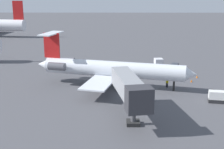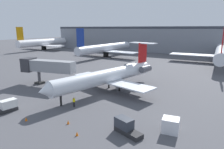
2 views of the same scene
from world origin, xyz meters
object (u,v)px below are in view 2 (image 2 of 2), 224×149
(baggage_tug_lead, at_px, (126,127))
(parked_airliner_west_end, at_px, (43,43))
(baggage_tug_trailing, at_px, (6,107))
(parked_airliner_west_mid, at_px, (106,48))
(cargo_container_uld, at_px, (171,125))
(traffic_cone_mid, at_px, (77,134))
(jet_bridge, at_px, (45,66))
(ground_crew_marshaller, at_px, (74,102))
(parked_airliner_centre, at_px, (221,53))
(traffic_cone_near, at_px, (68,122))
(traffic_cone_far, at_px, (26,119))
(regional_jet, at_px, (110,75))

(baggage_tug_lead, xyz_separation_m, parked_airliner_west_end, (-87.62, 66.13, 3.61))
(baggage_tug_trailing, height_order, parked_airliner_west_mid, parked_airliner_west_mid)
(baggage_tug_trailing, bearing_deg, cargo_container_uld, 14.47)
(parked_airliner_west_mid, bearing_deg, traffic_cone_mid, -61.76)
(jet_bridge, distance_m, ground_crew_marshaller, 17.14)
(baggage_tug_lead, xyz_separation_m, parked_airliner_west_mid, (-38.15, 58.10, 3.26))
(parked_airliner_west_end, relative_size, parked_airliner_west_mid, 0.94)
(jet_bridge, xyz_separation_m, parked_airliner_centre, (35.15, 52.30, -0.19))
(baggage_tug_trailing, distance_m, traffic_cone_near, 11.56)
(baggage_tug_lead, bearing_deg, parked_airliner_west_mid, 123.29)
(ground_crew_marshaller, height_order, traffic_cone_mid, ground_crew_marshaller)
(jet_bridge, distance_m, parked_airliner_centre, 63.01)
(jet_bridge, relative_size, ground_crew_marshaller, 8.03)
(jet_bridge, relative_size, traffic_cone_far, 24.67)
(parked_airliner_west_end, height_order, parked_airliner_centre, parked_airliner_west_end)
(jet_bridge, height_order, baggage_tug_lead, jet_bridge)
(traffic_cone_mid, distance_m, traffic_cone_far, 9.05)
(traffic_cone_far, height_order, parked_airliner_west_end, parked_airliner_west_end)
(ground_crew_marshaller, height_order, baggage_tug_trailing, baggage_tug_trailing)
(parked_airliner_west_end, xyz_separation_m, parked_airliner_centre, (96.31, -2.65, -0.22))
(traffic_cone_mid, bearing_deg, jet_bridge, 145.35)
(cargo_container_uld, distance_m, parked_airliner_west_end, 112.10)
(ground_crew_marshaller, distance_m, baggage_tug_trailing, 10.63)
(jet_bridge, relative_size, baggage_tug_trailing, 3.24)
(regional_jet, xyz_separation_m, parked_airliner_west_mid, (-27.53, 43.67, 0.71))
(ground_crew_marshaller, bearing_deg, traffic_cone_near, -57.67)
(traffic_cone_mid, relative_size, traffic_cone_far, 1.00)
(ground_crew_marshaller, height_order, parked_airliner_west_mid, parked_airliner_west_mid)
(traffic_cone_near, distance_m, parked_airliner_west_end, 104.66)
(baggage_tug_lead, relative_size, cargo_container_uld, 1.86)
(ground_crew_marshaller, relative_size, baggage_tug_trailing, 0.40)
(traffic_cone_near, bearing_deg, parked_airliner_west_end, 139.51)
(cargo_container_uld, bearing_deg, parked_airliner_west_end, 145.68)
(ground_crew_marshaller, distance_m, parked_airliner_west_mid, 60.74)
(cargo_container_uld, bearing_deg, traffic_cone_near, -160.01)
(ground_crew_marshaller, bearing_deg, regional_jet, 85.40)
(ground_crew_marshaller, xyz_separation_m, traffic_cone_near, (3.41, -5.39, -0.58))
(traffic_cone_mid, bearing_deg, parked_airliner_west_mid, 118.24)
(traffic_cone_far, bearing_deg, ground_crew_marshaller, 71.60)
(traffic_cone_far, relative_size, parked_airliner_centre, 0.01)
(baggage_tug_lead, height_order, traffic_cone_mid, baggage_tug_lead)
(regional_jet, distance_m, traffic_cone_far, 19.02)
(baggage_tug_trailing, relative_size, parked_airliner_west_mid, 0.11)
(ground_crew_marshaller, distance_m, traffic_cone_near, 6.40)
(parked_airliner_west_end, bearing_deg, parked_airliner_west_mid, -9.22)
(cargo_container_uld, distance_m, traffic_cone_far, 20.21)
(jet_bridge, xyz_separation_m, cargo_container_uld, (31.38, -8.23, -3.46))
(traffic_cone_near, distance_m, traffic_cone_far, 6.36)
(traffic_cone_near, height_order, parked_airliner_west_mid, parked_airliner_west_mid)
(traffic_cone_near, bearing_deg, ground_crew_marshaller, 122.33)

